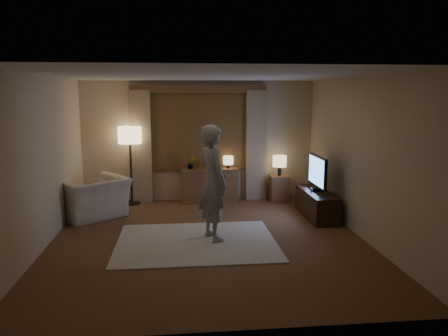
{
  "coord_description": "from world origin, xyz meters",
  "views": [
    {
      "loc": [
        -0.45,
        -6.73,
        2.34
      ],
      "look_at": [
        0.32,
        0.6,
        1.07
      ],
      "focal_mm": 35.0,
      "sensor_mm": 36.0,
      "label": 1
    }
  ],
  "objects": [
    {
      "name": "side_table",
      "position": [
        1.73,
        2.45,
        0.28
      ],
      "size": [
        0.4,
        0.4,
        0.56
      ],
      "primitive_type": "cube",
      "color": "brown",
      "rests_on": "floor"
    },
    {
      "name": "armchair",
      "position": [
        -2.09,
        1.53,
        0.38
      ],
      "size": [
        1.55,
        1.53,
        0.76
      ],
      "primitive_type": "imported",
      "rotation": [
        0.0,
        0.0,
        -2.47
      ],
      "color": "#F2E5C7",
      "rests_on": "floor"
    },
    {
      "name": "floor_lamp",
      "position": [
        -1.45,
        2.5,
        1.39
      ],
      "size": [
        0.48,
        0.48,
        1.65
      ],
      "color": "black",
      "rests_on": "floor"
    },
    {
      "name": "picture_frame",
      "position": [
        0.21,
        2.5,
        0.8
      ],
      "size": [
        0.16,
        0.02,
        0.2
      ],
      "primitive_type": "cube",
      "color": "brown",
      "rests_on": "sideboard"
    },
    {
      "name": "room",
      "position": [
        0.0,
        0.5,
        1.33
      ],
      "size": [
        5.04,
        5.54,
        2.64
      ],
      "color": "brown",
      "rests_on": "ground"
    },
    {
      "name": "tv",
      "position": [
        2.15,
        1.12,
        0.87
      ],
      "size": [
        0.23,
        0.94,
        0.68
      ],
      "color": "black",
      "rests_on": "tv_stand"
    },
    {
      "name": "rug",
      "position": [
        -0.19,
        -0.11,
        0.01
      ],
      "size": [
        2.5,
        2.0,
        0.02
      ],
      "primitive_type": "cube",
      "color": "beige",
      "rests_on": "floor"
    },
    {
      "name": "table_lamp_side",
      "position": [
        1.73,
        2.45,
        0.87
      ],
      "size": [
        0.3,
        0.3,
        0.44
      ],
      "color": "black",
      "rests_on": "side_table"
    },
    {
      "name": "tv_stand",
      "position": [
        2.15,
        1.12,
        0.25
      ],
      "size": [
        0.45,
        1.4,
        0.5
      ],
      "primitive_type": "cube",
      "color": "black",
      "rests_on": "floor"
    },
    {
      "name": "table_lamp_sideboard",
      "position": [
        0.61,
        2.5,
        0.9
      ],
      "size": [
        0.22,
        0.22,
        0.3
      ],
      "color": "black",
      "rests_on": "sideboard"
    },
    {
      "name": "plant",
      "position": [
        -0.19,
        2.5,
        0.85
      ],
      "size": [
        0.17,
        0.13,
        0.3
      ],
      "primitive_type": "imported",
      "color": "#999999",
      "rests_on": "sideboard"
    },
    {
      "name": "sideboard",
      "position": [
        0.21,
        2.5,
        0.35
      ],
      "size": [
        1.2,
        0.4,
        0.7
      ],
      "primitive_type": "cube",
      "color": "brown",
      "rests_on": "floor"
    },
    {
      "name": "person",
      "position": [
        0.09,
        0.01,
        0.94
      ],
      "size": [
        0.64,
        0.78,
        1.84
      ],
      "primitive_type": "imported",
      "rotation": [
        0.0,
        0.0,
        1.92
      ],
      "color": "#9F9A92",
      "rests_on": "rug"
    }
  ]
}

